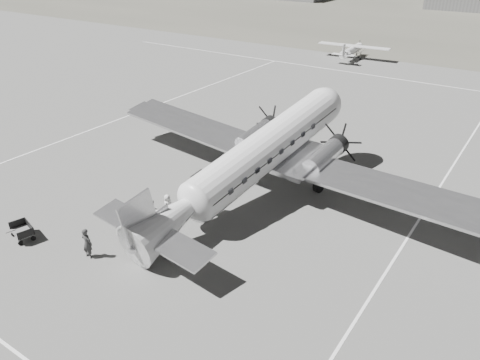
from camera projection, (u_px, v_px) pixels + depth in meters
The scene contains 13 objects.
ground at pixel (205, 210), 30.73m from camera, with size 260.00×260.00×0.00m, color slate.
taxi_line_near at pixel (8, 346), 20.39m from camera, with size 60.00×0.15×0.01m, color white.
taxi_line_right at pixel (384, 275), 24.74m from camera, with size 0.15×80.00×0.01m, color white.
taxi_line_left at pixel (125, 117), 47.08m from camera, with size 0.15×60.00×0.01m, color white.
taxi_line_horizon at pixel (396, 79), 60.24m from camera, with size 90.00×0.15×0.01m, color white.
grass_infield at pixel (476, 24), 100.83m from camera, with size 260.00×90.00×0.01m, color #59574B.
dc3_airliner at pixel (257, 159), 30.94m from camera, with size 30.93×21.46×5.89m, color silver, non-canonical shape.
light_plane_left at pixel (352, 51), 69.87m from camera, with size 10.86×8.81×2.25m, color silver, non-canonical shape.
baggage_cart_near at pixel (135, 222), 28.60m from camera, with size 1.63×1.15×0.92m, color #5A5A5A, non-canonical shape.
baggage_cart_far at pixel (22, 232), 27.63m from camera, with size 1.64×1.16×0.92m, color #5A5A5A, non-canonical shape.
ground_crew at pixel (87, 243), 25.79m from camera, with size 0.67×0.44×1.84m, color #2A2A2A.
ramp_agent at pixel (153, 212), 28.99m from camera, with size 0.80×0.62×1.64m, color beige.
passenger at pixel (168, 205), 29.83m from camera, with size 0.73×0.48×1.50m, color silver.
Camera 1 is at (16.73, -20.63, 15.74)m, focal length 35.00 mm.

